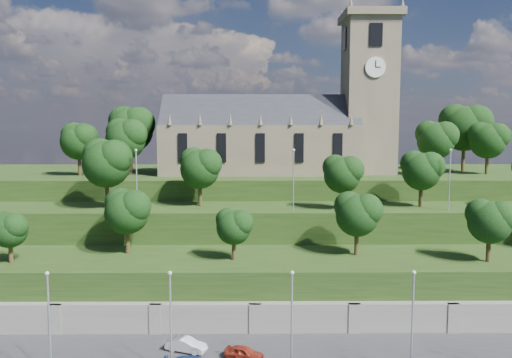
{
  "coord_description": "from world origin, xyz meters",
  "views": [
    {
      "loc": [
        -5.24,
        -37.21,
        22.68
      ],
      "look_at": [
        -4.76,
        30.0,
        15.68
      ],
      "focal_mm": 35.0,
      "sensor_mm": 36.0,
      "label": 1
    }
  ],
  "objects": [
    {
      "name": "retaining_wall",
      "position": [
        0.0,
        11.97,
        2.5
      ],
      "size": [
        160.0,
        2.1,
        5.0
      ],
      "color": "slate",
      "rests_on": "ground"
    },
    {
      "name": "embankment_lower",
      "position": [
        0.0,
        18.0,
        4.0
      ],
      "size": [
        160.0,
        12.0,
        8.0
      ],
      "primitive_type": "cube",
      "color": "#1E3612",
      "rests_on": "ground"
    },
    {
      "name": "embankment_upper",
      "position": [
        0.0,
        29.0,
        6.0
      ],
      "size": [
        160.0,
        10.0,
        12.0
      ],
      "primitive_type": "cube",
      "color": "#1E3612",
      "rests_on": "ground"
    },
    {
      "name": "hilltop",
      "position": [
        0.0,
        50.0,
        7.5
      ],
      "size": [
        160.0,
        32.0,
        15.0
      ],
      "primitive_type": "cube",
      "color": "#1E3612",
      "rests_on": "ground"
    },
    {
      "name": "church",
      "position": [
        0.79,
        45.98,
        22.52
      ],
      "size": [
        38.6,
        12.35,
        27.6
      ],
      "color": "brown",
      "rests_on": "hilltop"
    },
    {
      "name": "trees_lower",
      "position": [
        4.35,
        18.5,
        12.84
      ],
      "size": [
        69.26,
        8.89,
        7.69
      ],
      "color": "#342814",
      "rests_on": "embankment_lower"
    },
    {
      "name": "trees_upper",
      "position": [
        -1.55,
        28.29,
        17.49
      ],
      "size": [
        61.76,
        8.08,
        9.25
      ],
      "color": "#342814",
      "rests_on": "embankment_upper"
    },
    {
      "name": "trees_hilltop",
      "position": [
        2.22,
        45.75,
        21.97
      ],
      "size": [
        72.22,
        16.98,
        11.74
      ],
      "color": "#342814",
      "rests_on": "hilltop"
    },
    {
      "name": "lamp_posts_promenade",
      "position": [
        -2.0,
        2.5,
        7.12
      ],
      "size": [
        60.36,
        0.36,
        8.99
      ],
      "color": "#B2B2B7",
      "rests_on": "promenade"
    },
    {
      "name": "lamp_posts_upper",
      "position": [
        -0.0,
        26.0,
        16.58
      ],
      "size": [
        40.36,
        0.36,
        7.95
      ],
      "color": "#B2B2B7",
      "rests_on": "embankment_upper"
    },
    {
      "name": "car_left",
      "position": [
        -5.99,
        5.41,
        2.61
      ],
      "size": [
        3.86,
        2.73,
        1.22
      ],
      "primitive_type": "imported",
      "rotation": [
        0.0,
        0.0,
        1.17
      ],
      "color": "maroon",
      "rests_on": "promenade"
    },
    {
      "name": "car_middle",
      "position": [
        -11.38,
        7.09,
        2.63
      ],
      "size": [
        4.05,
        2.48,
        1.26
      ],
      "primitive_type": "imported",
      "rotation": [
        0.0,
        0.0,
        1.25
      ],
      "color": "#B6B6BB",
      "rests_on": "promenade"
    }
  ]
}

